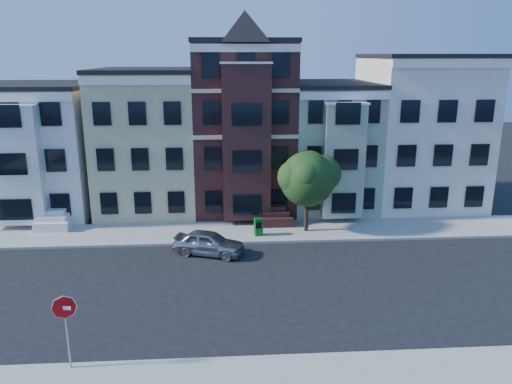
{
  "coord_description": "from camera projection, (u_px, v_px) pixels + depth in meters",
  "views": [
    {
      "loc": [
        -1.52,
        -22.67,
        11.27
      ],
      "look_at": [
        0.18,
        2.81,
        4.2
      ],
      "focal_mm": 35.0,
      "sensor_mm": 36.0,
      "label": 1
    }
  ],
  "objects": [
    {
      "name": "newspaper_box",
      "position": [
        258.0,
        227.0,
        31.62
      ],
      "size": [
        0.56,
        0.52,
        1.11
      ],
      "primitive_type": "cube",
      "rotation": [
        0.0,
        0.0,
        0.16
      ],
      "color": "#0D6017",
      "rests_on": "far_sidewalk"
    },
    {
      "name": "street_tree",
      "position": [
        307.0,
        183.0,
        31.72
      ],
      "size": [
        7.01,
        7.01,
        6.46
      ],
      "primitive_type": null,
      "rotation": [
        0.0,
        0.0,
        0.32
      ],
      "color": "#2C511F",
      "rests_on": "far_sidewalk"
    },
    {
      "name": "stop_sign",
      "position": [
        67.0,
        328.0,
        17.9
      ],
      "size": [
        0.91,
        0.28,
        3.28
      ],
      "primitive_type": null,
      "rotation": [
        0.0,
        0.0,
        -0.17
      ],
      "color": "#A7080A",
      "rests_on": "near_sidewalk"
    },
    {
      "name": "house_cream",
      "position": [
        419.0,
        132.0,
        38.24
      ],
      "size": [
        8.0,
        9.0,
        11.0
      ],
      "primitive_type": "cube",
      "color": "silver",
      "rests_on": "ground"
    },
    {
      "name": "house_yellow",
      "position": [
        149.0,
        142.0,
        37.06
      ],
      "size": [
        7.0,
        9.0,
        10.0
      ],
      "primitive_type": "cube",
      "color": "#D1C28C",
      "rests_on": "ground"
    },
    {
      "name": "far_sidewalk",
      "position": [
        248.0,
        232.0,
        32.58
      ],
      "size": [
        60.0,
        4.0,
        0.15
      ],
      "primitive_type": "cube",
      "color": "#9E9B93",
      "rests_on": "ground"
    },
    {
      "name": "house_brown",
      "position": [
        243.0,
        127.0,
        37.24
      ],
      "size": [
        7.0,
        9.0,
        12.0
      ],
      "primitive_type": "cube",
      "color": "#3A1A19",
      "rests_on": "ground"
    },
    {
      "name": "house_white",
      "position": [
        40.0,
        150.0,
        36.68
      ],
      "size": [
        8.0,
        9.0,
        9.0
      ],
      "primitive_type": "cube",
      "color": "white",
      "rests_on": "ground"
    },
    {
      "name": "house_green",
      "position": [
        328.0,
        146.0,
        38.06
      ],
      "size": [
        6.0,
        9.0,
        9.0
      ],
      "primitive_type": "cube",
      "color": "#96A58B",
      "rests_on": "ground"
    },
    {
      "name": "ground",
      "position": [
        256.0,
        288.0,
        24.9
      ],
      "size": [
        120.0,
        120.0,
        0.0
      ],
      "primitive_type": "plane",
      "color": "black"
    },
    {
      "name": "parked_car",
      "position": [
        209.0,
        243.0,
        28.93
      ],
      "size": [
        4.47,
        2.94,
        1.42
      ],
      "primitive_type": "imported",
      "rotation": [
        0.0,
        0.0,
        1.24
      ],
      "color": "#9C9FA4",
      "rests_on": "ground"
    }
  ]
}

